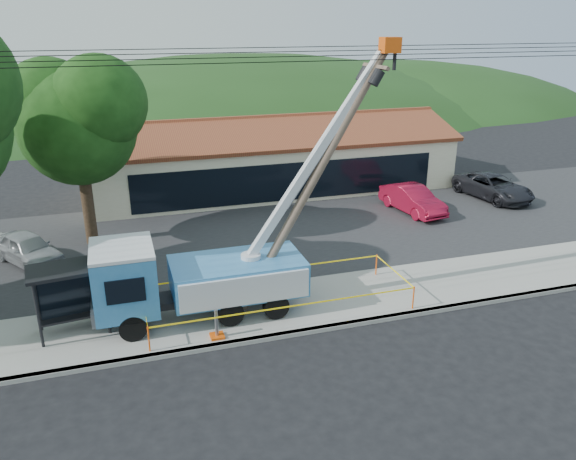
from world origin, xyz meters
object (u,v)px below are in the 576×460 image
Objects in this scene: leaning_pole at (319,169)px; utility_truck at (195,274)px; car_dark at (492,200)px; car_silver at (30,265)px; car_red at (411,213)px; bus_shelter at (69,283)px.

utility_truck is at bearing 179.47° from leaning_pole.
utility_truck is at bearing -163.04° from car_dark.
car_silver is at bearing 176.34° from car_dark.
car_dark is (5.93, 0.86, 0.00)m from car_red.
leaning_pole is 2.37× the size of car_silver.
utility_truck is at bearing -10.60° from bus_shelter.
utility_truck reaches higher than bus_shelter.
utility_truck reaches higher than car_dark.
utility_truck is 2.44× the size of car_red.
leaning_pole is 14.09m from car_silver.
car_silver is (-11.01, 7.05, -5.26)m from leaning_pole.
car_dark is at bearing 31.82° from leaning_pole.
leaning_pole reaches higher than bus_shelter.
car_red is (13.31, 8.18, -1.77)m from utility_truck.
car_red is at bearing 31.58° from utility_truck.
bus_shelter is (-4.24, 0.25, 0.15)m from utility_truck.
utility_truck reaches higher than leaning_pole.
leaning_pole is 2.11× the size of car_red.
bus_shelter is at bearing -106.48° from car_silver.
leaning_pole is at bearing -66.88° from car_silver.
leaning_pole is at bearing -0.53° from utility_truck.
car_dark is (19.24, 9.04, -1.77)m from utility_truck.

